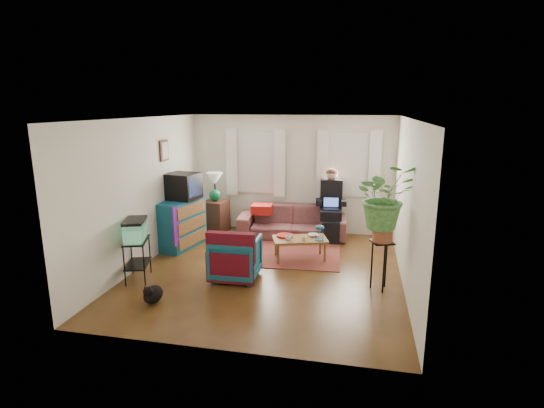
% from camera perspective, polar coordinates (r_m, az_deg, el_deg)
% --- Properties ---
extents(floor, '(4.50, 5.00, 0.01)m').
position_cam_1_polar(floor, '(7.45, -0.64, -8.95)').
color(floor, '#4F2B14').
rests_on(floor, ground).
extents(ceiling, '(4.50, 5.00, 0.01)m').
position_cam_1_polar(ceiling, '(6.91, -0.69, 11.45)').
color(ceiling, white).
rests_on(ceiling, wall_back).
extents(wall_back, '(4.50, 0.01, 2.60)m').
position_cam_1_polar(wall_back, '(9.48, 2.61, 4.01)').
color(wall_back, silver).
rests_on(wall_back, floor).
extents(wall_front, '(4.50, 0.01, 2.60)m').
position_cam_1_polar(wall_front, '(4.74, -7.23, -5.48)').
color(wall_front, silver).
rests_on(wall_front, floor).
extents(wall_left, '(0.01, 5.00, 2.60)m').
position_cam_1_polar(wall_left, '(7.86, -16.90, 1.54)').
color(wall_left, silver).
rests_on(wall_left, floor).
extents(wall_right, '(0.01, 5.00, 2.60)m').
position_cam_1_polar(wall_right, '(6.95, 17.76, 0.00)').
color(wall_right, silver).
rests_on(wall_right, floor).
extents(window_left, '(1.08, 0.04, 1.38)m').
position_cam_1_polar(window_left, '(9.59, -2.14, 5.63)').
color(window_left, white).
rests_on(window_left, wall_back).
extents(window_right, '(1.08, 0.04, 1.38)m').
position_cam_1_polar(window_right, '(9.31, 10.25, 5.20)').
color(window_right, white).
rests_on(window_right, wall_back).
extents(curtains_left, '(1.36, 0.06, 1.50)m').
position_cam_1_polar(curtains_left, '(9.51, -2.26, 5.57)').
color(curtains_left, white).
rests_on(curtains_left, wall_back).
extents(curtains_right, '(1.36, 0.06, 1.50)m').
position_cam_1_polar(curtains_right, '(9.23, 10.23, 5.14)').
color(curtains_right, white).
rests_on(curtains_right, wall_back).
extents(picture_frame, '(0.04, 0.32, 0.40)m').
position_cam_1_polar(picture_frame, '(8.49, -14.25, 6.98)').
color(picture_frame, '#3D2616').
rests_on(picture_frame, wall_left).
extents(area_rug, '(2.09, 1.71, 0.01)m').
position_cam_1_polar(area_rug, '(8.25, 2.10, -6.68)').
color(area_rug, brown).
rests_on(area_rug, floor).
extents(sofa, '(2.36, 1.10, 0.90)m').
position_cam_1_polar(sofa, '(9.21, 2.72, -1.68)').
color(sofa, brown).
rests_on(sofa, floor).
extents(seated_person, '(0.63, 0.75, 1.37)m').
position_cam_1_polar(seated_person, '(9.13, 7.92, -0.40)').
color(seated_person, black).
rests_on(seated_person, sofa).
extents(side_table, '(0.56, 0.56, 0.71)m').
position_cam_1_polar(side_table, '(9.67, -7.57, -1.63)').
color(side_table, '#3F2717').
rests_on(side_table, floor).
extents(table_lamp, '(0.42, 0.42, 0.65)m').
position_cam_1_polar(table_lamp, '(9.52, -7.69, 2.22)').
color(table_lamp, white).
rests_on(table_lamp, side_table).
extents(dresser, '(0.74, 1.16, 0.97)m').
position_cam_1_polar(dresser, '(8.73, -12.19, -2.56)').
color(dresser, '#115367').
rests_on(dresser, floor).
extents(crt_tv, '(0.69, 0.64, 0.52)m').
position_cam_1_polar(crt_tv, '(8.64, -11.90, 2.37)').
color(crt_tv, black).
rests_on(crt_tv, dresser).
extents(aquarium_stand, '(0.51, 0.68, 0.68)m').
position_cam_1_polar(aquarium_stand, '(7.33, -17.63, -7.17)').
color(aquarium_stand, black).
rests_on(aquarium_stand, floor).
extents(aquarium, '(0.46, 0.62, 0.36)m').
position_cam_1_polar(aquarium, '(7.17, -17.91, -3.29)').
color(aquarium, '#7FD899').
rests_on(aquarium, aquarium_stand).
extents(black_cat, '(0.27, 0.39, 0.32)m').
position_cam_1_polar(black_cat, '(6.50, -15.70, -11.40)').
color(black_cat, black).
rests_on(black_cat, floor).
extents(armchair, '(0.77, 0.72, 0.77)m').
position_cam_1_polar(armchair, '(7.06, -4.91, -6.94)').
color(armchair, '#12586C').
rests_on(armchair, floor).
extents(serape_throw, '(0.78, 0.20, 0.64)m').
position_cam_1_polar(serape_throw, '(6.74, -5.60, -6.51)').
color(serape_throw, '#9E0A0A').
rests_on(serape_throw, armchair).
extents(coffee_table, '(1.10, 0.80, 0.41)m').
position_cam_1_polar(coffee_table, '(7.93, 3.77, -6.02)').
color(coffee_table, brown).
rests_on(coffee_table, floor).
extents(cup_a, '(0.14, 0.14, 0.09)m').
position_cam_1_polar(cup_a, '(7.74, 2.26, -4.57)').
color(cup_a, white).
rests_on(cup_a, coffee_table).
extents(cup_b, '(0.11, 0.11, 0.08)m').
position_cam_1_polar(cup_b, '(7.71, 4.31, -4.68)').
color(cup_b, beige).
rests_on(cup_b, coffee_table).
extents(bowl, '(0.24, 0.24, 0.05)m').
position_cam_1_polar(bowl, '(7.99, 5.60, -4.20)').
color(bowl, white).
rests_on(bowl, coffee_table).
extents(snack_tray, '(0.38, 0.38, 0.04)m').
position_cam_1_polar(snack_tray, '(7.95, 1.72, -4.27)').
color(snack_tray, '#B21414').
rests_on(snack_tray, coffee_table).
extents(birdcage, '(0.20, 0.20, 0.29)m').
position_cam_1_polar(birdcage, '(7.76, 6.45, -3.83)').
color(birdcage, '#115B6B').
rests_on(birdcage, coffee_table).
extents(plant_stand, '(0.43, 0.43, 0.79)m').
position_cam_1_polar(plant_stand, '(6.82, 14.37, -8.00)').
color(plant_stand, black).
rests_on(plant_stand, floor).
extents(potted_plant, '(1.11, 1.03, 1.00)m').
position_cam_1_polar(potted_plant, '(6.55, 14.84, -0.33)').
color(potted_plant, '#599947').
rests_on(potted_plant, plant_stand).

